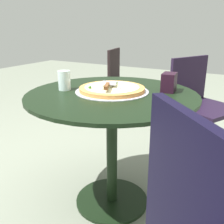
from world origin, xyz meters
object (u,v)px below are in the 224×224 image
(patio_chair_near, at_px, (199,100))
(patio_table, at_px, (112,121))
(pizza_server, at_px, (108,84))
(patio_chair_corner, at_px, (122,80))
(drinking_cup, at_px, (64,80))
(napkin_dispenser, at_px, (169,82))
(pizza_on_tray, at_px, (112,89))

(patio_chair_near, bearing_deg, patio_table, -109.51)
(patio_table, height_order, pizza_server, pizza_server)
(patio_chair_corner, bearing_deg, patio_table, -65.10)
(drinking_cup, xyz_separation_m, napkin_dispenser, (0.53, 0.26, -0.00))
(pizza_server, xyz_separation_m, patio_chair_near, (0.32, 0.89, -0.26))
(pizza_on_tray, relative_size, napkin_dispenser, 3.81)
(patio_table, bearing_deg, drinking_cup, -165.71)
(drinking_cup, distance_m, patio_chair_near, 1.13)
(napkin_dispenser, bearing_deg, drinking_cup, 109.14)
(patio_table, distance_m, pizza_server, 0.21)
(pizza_server, relative_size, patio_chair_near, 0.26)
(pizza_on_tray, bearing_deg, patio_table, -61.51)
(napkin_dispenser, distance_m, patio_chair_corner, 1.49)
(drinking_cup, xyz_separation_m, patio_chair_near, (0.58, 0.94, -0.27))
(patio_chair_corner, bearing_deg, pizza_on_tray, -65.18)
(pizza_on_tray, height_order, pizza_server, pizza_server)
(patio_table, distance_m, drinking_cup, 0.35)
(patio_table, height_order, napkin_dispenser, napkin_dispenser)
(drinking_cup, relative_size, patio_chair_near, 0.13)
(drinking_cup, xyz_separation_m, patio_chair_corner, (-0.36, 1.42, -0.28))
(patio_table, relative_size, pizza_on_tray, 2.30)
(patio_table, xyz_separation_m, patio_chair_near, (0.31, 0.87, -0.05))
(patio_chair_near, relative_size, patio_chair_corner, 1.01)
(patio_table, relative_size, patio_chair_corner, 1.16)
(patio_table, bearing_deg, patio_chair_corner, 114.90)
(patio_table, relative_size, pizza_server, 4.43)
(patio_chair_near, bearing_deg, napkin_dispenser, -94.16)
(pizza_server, height_order, drinking_cup, drinking_cup)
(napkin_dispenser, xyz_separation_m, patio_chair_near, (0.05, 0.68, -0.26))
(pizza_on_tray, xyz_separation_m, napkin_dispenser, (0.27, 0.16, 0.04))
(napkin_dispenser, relative_size, patio_chair_near, 0.13)
(patio_chair_near, bearing_deg, pizza_server, -109.90)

